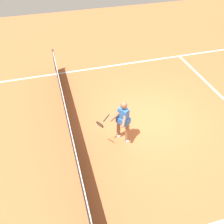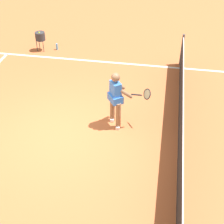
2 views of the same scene
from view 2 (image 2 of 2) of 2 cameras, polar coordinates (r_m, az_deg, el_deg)
name	(u,v)px [view 2 (image 2 of 2)]	position (r m, az deg, el deg)	size (l,w,h in m)	color
ground_plane	(62,134)	(8.72, -8.62, -3.76)	(25.16, 25.16, 0.00)	#C66638
sideline_left_marking	(95,61)	(12.00, -2.89, 8.68)	(0.10, 17.35, 0.01)	white
court_net	(181,131)	(8.06, 11.66, -3.26)	(8.85, 0.08, 1.10)	#4C4C51
tennis_player	(117,97)	(8.46, 0.79, 2.50)	(0.69, 1.14, 1.55)	#8C6647
ball_hopper	(40,36)	(12.85, -12.19, 12.53)	(0.36, 0.36, 0.74)	#333338
water_bottle	(57,47)	(12.94, -9.39, 10.97)	(0.07, 0.07, 0.24)	#4C9EE5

